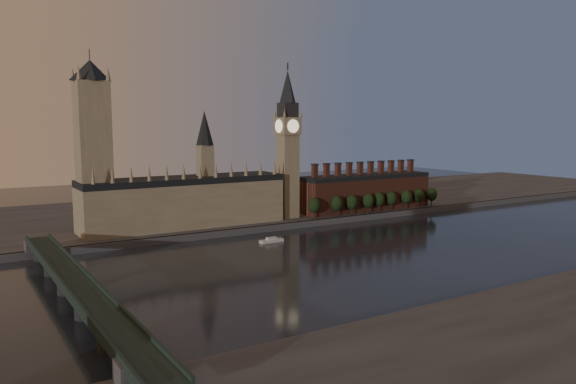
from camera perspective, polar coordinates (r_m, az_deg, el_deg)
name	(u,v)px	position (r m, az deg, el deg)	size (l,w,h in m)	color
ground	(381,256)	(304.51, 9.40, -6.38)	(900.00, 900.00, 0.00)	black
north_bank	(232,209)	(450.76, -5.69, -1.70)	(900.00, 182.00, 4.00)	#4D4E53
palace_of_westminster	(185,199)	(365.01, -10.42, -0.73)	(130.00, 30.30, 74.00)	gray
victoria_tower	(93,142)	(345.67, -19.19, 4.81)	(24.00, 24.00, 108.00)	gray
big_ben	(288,142)	(391.08, -0.03, 5.08)	(15.00, 15.00, 107.00)	gray
chimney_block	(365,191)	(435.07, 7.82, 0.05)	(110.00, 25.00, 37.00)	brown
embankment_tree_0	(314,205)	(389.05, 2.67, -1.36)	(8.60, 8.60, 14.88)	black
embankment_tree_1	(337,203)	(399.08, 4.96, -1.16)	(8.60, 8.60, 14.88)	black
embankment_tree_2	(352,202)	(407.30, 6.48, -1.02)	(8.60, 8.60, 14.88)	black
embankment_tree_3	(368,201)	(416.49, 8.15, -0.87)	(8.60, 8.60, 14.88)	black
embankment_tree_4	(379,199)	(424.36, 9.19, -0.74)	(8.60, 8.60, 14.88)	black
embankment_tree_5	(391,198)	(432.86, 10.42, -0.61)	(8.60, 8.60, 14.88)	black
embankment_tree_6	(406,197)	(443.28, 11.91, -0.47)	(8.60, 8.60, 14.88)	black
embankment_tree_7	(419,195)	(453.20, 13.12, -0.34)	(8.60, 8.60, 14.88)	black
embankment_tree_8	(432,194)	(462.52, 14.39, -0.23)	(8.60, 8.60, 14.88)	black
westminster_bridge	(77,288)	(231.75, -20.67, -9.13)	(14.00, 200.00, 11.55)	#1E2E2B
river_boat	(272,240)	(332.97, -1.68, -4.93)	(15.14, 5.01, 2.99)	#BEBEBE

